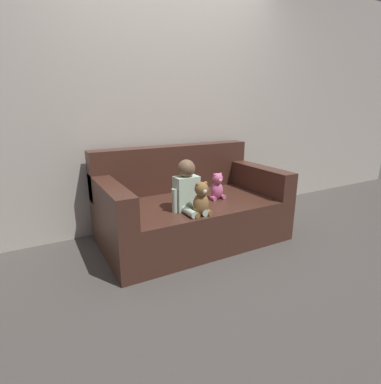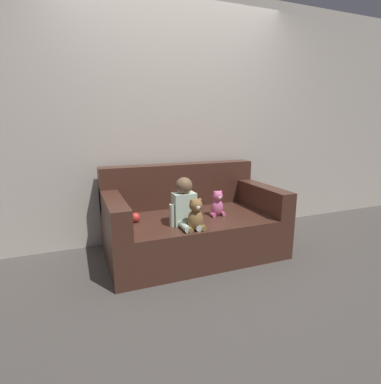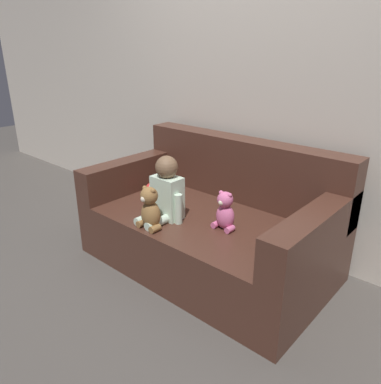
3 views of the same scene
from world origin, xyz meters
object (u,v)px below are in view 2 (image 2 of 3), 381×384
Objects in this scene: couch at (191,223)px; teddy_bear_brown at (196,216)px; person_baby at (185,205)px; plush_toy_side at (217,204)px; toy_ball at (135,217)px.

couch is 0.52m from teddy_bear_brown.
couch is 0.43m from person_baby.
couch is at bearing 143.86° from plush_toy_side.
teddy_bear_brown is 0.59m from toy_ball.
couch is at bearing 59.31° from person_baby.
person_baby is 0.18m from teddy_bear_brown.
plush_toy_side is at bearing 40.38° from teddy_bear_brown.
teddy_bear_brown is at bearing -139.62° from plush_toy_side.
person_baby is at bearing -30.16° from toy_ball.
person_baby reaches higher than plush_toy_side.
teddy_bear_brown is at bearing -43.08° from toy_ball.
teddy_bear_brown reaches higher than plush_toy_side.
teddy_bear_brown is 3.17× the size of toy_ball.
person_baby is at bearing 100.92° from teddy_bear_brown.
couch is 0.58m from toy_ball.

